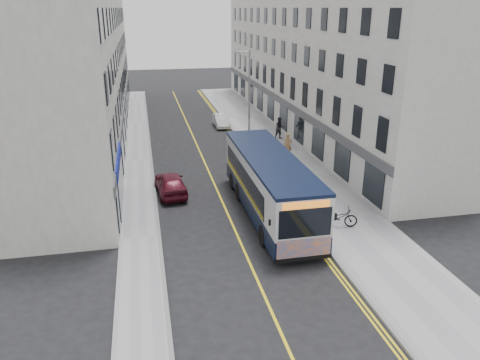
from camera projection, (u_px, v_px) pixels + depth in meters
name	position (u px, v px, depth m)	size (l,w,h in m)	color
ground	(231.00, 220.00, 26.07)	(140.00, 140.00, 0.00)	black
pavement_east	(278.00, 152.00, 38.28)	(4.50, 64.00, 0.12)	#949497
pavement_west	(138.00, 161.00, 36.11)	(2.00, 64.00, 0.12)	#949497
kerb_east	(251.00, 153.00, 37.84)	(0.18, 64.00, 0.13)	slate
kerb_west	(151.00, 160.00, 36.30)	(0.18, 64.00, 0.13)	slate
road_centre_line	(202.00, 157.00, 37.09)	(0.12, 64.00, 0.01)	yellow
road_dbl_yellow_inner	(246.00, 155.00, 37.77)	(0.10, 64.00, 0.01)	yellow
road_dbl_yellow_outer	(248.00, 154.00, 37.81)	(0.10, 64.00, 0.01)	yellow
terrace_east	(306.00, 59.00, 45.32)	(6.00, 46.00, 13.00)	silver
terrace_west	(86.00, 64.00, 41.37)	(6.00, 46.00, 13.00)	silver
streetlamp	(248.00, 96.00, 38.21)	(1.32, 0.18, 8.00)	gray
city_bus	(269.00, 183.00, 26.21)	(2.79, 11.98, 3.48)	black
bicycle	(338.00, 217.00, 24.90)	(0.72, 2.05, 1.08)	black
pedestrian_near	(288.00, 146.00, 36.43)	(0.68, 0.45, 1.86)	olive
pedestrian_far	(280.00, 128.00, 41.58)	(0.95, 0.74, 1.95)	black
car_white	(221.00, 120.00, 46.46)	(1.32, 3.79, 1.25)	silver
car_maroon	(171.00, 183.00, 29.54)	(1.71, 4.25, 1.45)	#4A0C19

